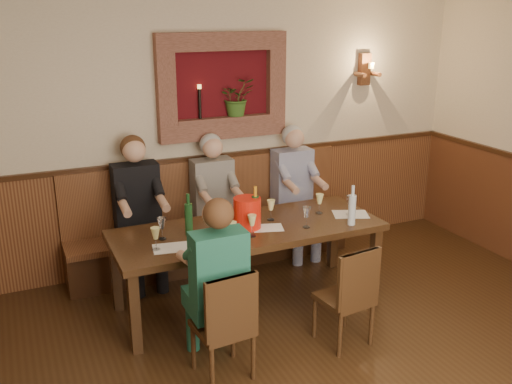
# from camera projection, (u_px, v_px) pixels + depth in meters

# --- Properties ---
(room_shell) EXTENTS (6.04, 6.04, 2.82)m
(room_shell) POSITION_uv_depth(u_px,v_px,m) (382.00, 145.00, 3.09)
(room_shell) COLOR beige
(room_shell) RESTS_ON ground
(wainscoting) EXTENTS (6.02, 6.02, 1.15)m
(wainscoting) POSITION_uv_depth(u_px,v_px,m) (368.00, 353.00, 3.49)
(wainscoting) COLOR #4F2816
(wainscoting) RESTS_ON ground
(wall_niche) EXTENTS (1.36, 0.30, 1.06)m
(wall_niche) POSITION_uv_depth(u_px,v_px,m) (227.00, 91.00, 5.77)
(wall_niche) COLOR #4F0B10
(wall_niche) RESTS_ON ground
(wall_sconce) EXTENTS (0.25, 0.20, 0.35)m
(wall_sconce) POSITION_uv_depth(u_px,v_px,m) (365.00, 70.00, 6.36)
(wall_sconce) COLOR #4F2816
(wall_sconce) RESTS_ON ground
(dining_table) EXTENTS (2.40, 0.90, 0.75)m
(dining_table) POSITION_uv_depth(u_px,v_px,m) (248.00, 235.00, 5.07)
(dining_table) COLOR black
(dining_table) RESTS_ON ground
(bench) EXTENTS (3.00, 0.45, 1.11)m
(bench) POSITION_uv_depth(u_px,v_px,m) (213.00, 235.00, 6.00)
(bench) COLOR #381E0F
(bench) RESTS_ON ground
(chair_near_left) EXTENTS (0.42, 0.42, 0.87)m
(chair_near_left) POSITION_uv_depth(u_px,v_px,m) (224.00, 345.00, 4.16)
(chair_near_left) COLOR black
(chair_near_left) RESTS_ON ground
(chair_near_right) EXTENTS (0.42, 0.42, 0.86)m
(chair_near_right) POSITION_uv_depth(u_px,v_px,m) (345.00, 315.00, 4.59)
(chair_near_right) COLOR black
(chair_near_right) RESTS_ON ground
(person_bench_left) EXTENTS (0.44, 0.54, 1.47)m
(person_bench_left) POSITION_uv_depth(u_px,v_px,m) (140.00, 224.00, 5.52)
(person_bench_left) COLOR black
(person_bench_left) RESTS_ON ground
(person_bench_mid) EXTENTS (0.41, 0.51, 1.41)m
(person_bench_mid) POSITION_uv_depth(u_px,v_px,m) (216.00, 215.00, 5.83)
(person_bench_mid) COLOR #4F4A48
(person_bench_mid) RESTS_ON ground
(person_bench_right) EXTENTS (0.42, 0.52, 1.43)m
(person_bench_right) POSITION_uv_depth(u_px,v_px,m) (295.00, 202.00, 6.18)
(person_bench_right) COLOR navy
(person_bench_right) RESTS_ON ground
(person_chair_front) EXTENTS (0.40, 0.49, 1.37)m
(person_chair_front) POSITION_uv_depth(u_px,v_px,m) (216.00, 298.00, 4.20)
(person_chair_front) COLOR #164450
(person_chair_front) RESTS_ON ground
(spittoon_bucket) EXTENTS (0.31, 0.31, 0.28)m
(spittoon_bucket) POSITION_uv_depth(u_px,v_px,m) (247.00, 213.00, 5.00)
(spittoon_bucket) COLOR red
(spittoon_bucket) RESTS_ON dining_table
(wine_bottle_green_a) EXTENTS (0.08, 0.08, 0.38)m
(wine_bottle_green_a) POSITION_uv_depth(u_px,v_px,m) (255.00, 211.00, 5.01)
(wine_bottle_green_a) COLOR #19471E
(wine_bottle_green_a) RESTS_ON dining_table
(wine_bottle_green_b) EXTENTS (0.07, 0.07, 0.37)m
(wine_bottle_green_b) POSITION_uv_depth(u_px,v_px,m) (189.00, 218.00, 4.84)
(wine_bottle_green_b) COLOR #19471E
(wine_bottle_green_b) RESTS_ON dining_table
(water_bottle) EXTENTS (0.08, 0.08, 0.37)m
(water_bottle) POSITION_uv_depth(u_px,v_px,m) (352.00, 209.00, 5.07)
(water_bottle) COLOR silver
(water_bottle) RESTS_ON dining_table
(tasting_sheet_a) EXTENTS (0.33, 0.26, 0.00)m
(tasting_sheet_a) POSITION_uv_depth(u_px,v_px,m) (172.00, 248.00, 4.61)
(tasting_sheet_a) COLOR white
(tasting_sheet_a) RESTS_ON dining_table
(tasting_sheet_b) EXTENTS (0.31, 0.26, 0.00)m
(tasting_sheet_b) POSITION_uv_depth(u_px,v_px,m) (268.00, 228.00, 5.03)
(tasting_sheet_b) COLOR white
(tasting_sheet_b) RESTS_ON dining_table
(tasting_sheet_c) EXTENTS (0.39, 0.34, 0.00)m
(tasting_sheet_c) POSITION_uv_depth(u_px,v_px,m) (351.00, 214.00, 5.36)
(tasting_sheet_c) COLOR white
(tasting_sheet_c) RESTS_ON dining_table
(tasting_sheet_d) EXTENTS (0.34, 0.29, 0.00)m
(tasting_sheet_d) POSITION_uv_depth(u_px,v_px,m) (208.00, 247.00, 4.62)
(tasting_sheet_d) COLOR white
(tasting_sheet_d) RESTS_ON dining_table
(wine_glass_0) EXTENTS (0.08, 0.08, 0.19)m
(wine_glass_0) POSITION_uv_depth(u_px,v_px,m) (319.00, 204.00, 5.36)
(wine_glass_0) COLOR #EFE98E
(wine_glass_0) RESTS_ON dining_table
(wine_glass_1) EXTENTS (0.08, 0.08, 0.19)m
(wine_glass_1) POSITION_uv_depth(u_px,v_px,m) (156.00, 239.00, 4.55)
(wine_glass_1) COLOR #EFE98E
(wine_glass_1) RESTS_ON dining_table
(wine_glass_2) EXTENTS (0.08, 0.08, 0.19)m
(wine_glass_2) POSITION_uv_depth(u_px,v_px,m) (350.00, 205.00, 5.32)
(wine_glass_2) COLOR white
(wine_glass_2) RESTS_ON dining_table
(wine_glass_3) EXTENTS (0.08, 0.08, 0.19)m
(wine_glass_3) POSITION_uv_depth(u_px,v_px,m) (252.00, 226.00, 4.82)
(wine_glass_3) COLOR #EFE98E
(wine_glass_3) RESTS_ON dining_table
(wine_glass_4) EXTENTS (0.08, 0.08, 0.19)m
(wine_glass_4) POSITION_uv_depth(u_px,v_px,m) (271.00, 210.00, 5.20)
(wine_glass_4) COLOR #EFE98E
(wine_glass_4) RESTS_ON dining_table
(wine_glass_5) EXTENTS (0.08, 0.08, 0.19)m
(wine_glass_5) POSITION_uv_depth(u_px,v_px,m) (232.00, 233.00, 4.67)
(wine_glass_5) COLOR #EFE98E
(wine_glass_5) RESTS_ON dining_table
(wine_glass_6) EXTENTS (0.08, 0.08, 0.19)m
(wine_glass_6) POSITION_uv_depth(u_px,v_px,m) (162.00, 229.00, 4.76)
(wine_glass_6) COLOR white
(wine_glass_6) RESTS_ON dining_table
(wine_glass_7) EXTENTS (0.08, 0.08, 0.19)m
(wine_glass_7) POSITION_uv_depth(u_px,v_px,m) (307.00, 217.00, 5.02)
(wine_glass_7) COLOR white
(wine_glass_7) RESTS_ON dining_table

